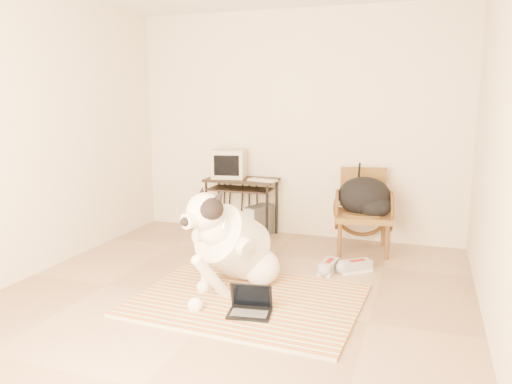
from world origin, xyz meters
The scene contains 15 objects.
floor centered at (0.00, 0.00, 0.00)m, with size 4.50×4.50×0.00m, color #9B7A5F.
wall_back centered at (0.00, 2.25, 1.35)m, with size 4.50×4.50×0.00m, color beige.
wall_left centered at (-2.00, 0.00, 1.35)m, with size 4.50×4.50×0.00m, color beige.
wall_right centered at (2.00, 0.00, 1.35)m, with size 4.50×4.50×0.00m, color beige.
rug centered at (0.17, 0.08, 0.01)m, with size 1.90×1.49×0.02m.
dog centered at (-0.06, 0.33, 0.39)m, with size 0.74×1.36×0.99m.
laptop centered at (0.28, -0.18, 0.08)m, with size 0.36×0.29×0.23m.
computer_desk centered at (-0.60, 1.97, 0.61)m, with size 0.85×0.48×0.71m.
crt_monitor centered at (-0.77, 2.01, 0.88)m, with size 0.45×0.43×0.35m.
desk_keyboard centered at (-0.30, 1.89, 0.72)m, with size 0.34×0.13×0.02m, color #BEB295.
pc_tower centered at (-0.39, 2.02, 0.19)m, with size 0.29×0.43×0.38m.
rattan_chair centered at (0.88, 1.84, 0.45)m, with size 0.68×0.67×0.90m.
backpack centered at (0.92, 1.76, 0.61)m, with size 0.59×0.48×0.42m.
sneaker_left centered at (0.67, 1.01, 0.05)m, with size 0.16×0.33×0.11m.
sneaker_right centered at (0.92, 1.09, 0.05)m, with size 0.34×0.31×0.12m.
Camera 1 is at (1.52, -3.62, 1.69)m, focal length 35.00 mm.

